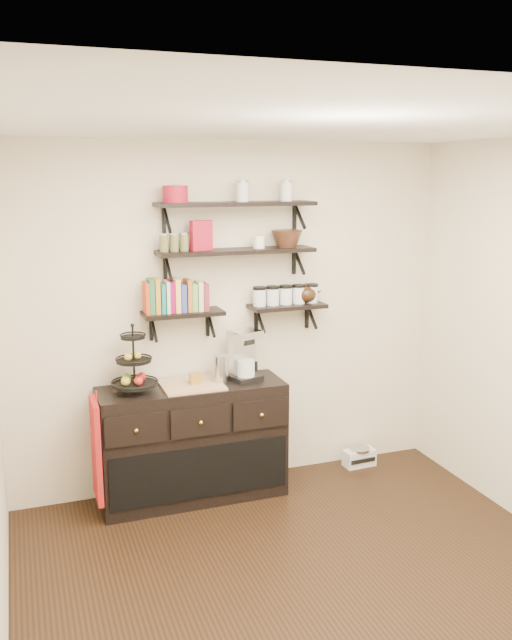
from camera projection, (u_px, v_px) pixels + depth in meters
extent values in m
plane|color=black|center=(323.00, 599.00, 3.99)|extent=(3.50, 3.50, 0.00)
cube|color=white|center=(335.00, 124.00, 3.42)|extent=(3.50, 3.50, 0.02)
cube|color=beige|center=(232.00, 317.00, 5.31)|extent=(3.50, 0.02, 2.70)
cube|color=black|center=(236.00, 204.00, 5.00)|extent=(1.20, 0.27, 0.03)
cube|color=black|center=(164.00, 220.00, 4.96)|extent=(0.02, 0.03, 0.20)
cube|color=black|center=(294.00, 217.00, 5.31)|extent=(0.02, 0.03, 0.20)
cube|color=black|center=(236.00, 251.00, 5.07)|extent=(1.20, 0.27, 0.03)
cube|color=black|center=(165.00, 267.00, 5.04)|extent=(0.02, 0.03, 0.20)
cube|color=black|center=(294.00, 261.00, 5.38)|extent=(0.02, 0.03, 0.20)
cube|color=black|center=(183.00, 313.00, 5.04)|extent=(0.60, 0.25, 0.03)
cube|color=black|center=(151.00, 327.00, 5.09)|extent=(0.02, 0.03, 0.20)
cube|color=black|center=(208.00, 323.00, 5.24)|extent=(0.03, 0.03, 0.20)
cube|color=black|center=(287.00, 306.00, 5.32)|extent=(0.60, 0.25, 0.03)
cube|color=black|center=(256.00, 320.00, 5.37)|extent=(0.03, 0.03, 0.20)
cube|color=black|center=(307.00, 316.00, 5.52)|extent=(0.02, 0.03, 0.20)
cube|color=#B53C19|center=(148.00, 300.00, 4.94)|extent=(0.02, 0.15, 0.20)
cube|color=#27673F|center=(152.00, 297.00, 4.94)|extent=(0.03, 0.15, 0.24)
cube|color=#C27E1E|center=(157.00, 299.00, 4.96)|extent=(0.04, 0.15, 0.21)
cube|color=#14757C|center=(162.00, 296.00, 4.97)|extent=(0.03, 0.15, 0.25)
cube|color=beige|center=(167.00, 298.00, 4.98)|extent=(0.03, 0.15, 0.22)
cube|color=maroon|center=(172.00, 295.00, 4.99)|extent=(0.04, 0.15, 0.26)
cube|color=#F2BA48|center=(177.00, 296.00, 5.01)|extent=(0.03, 0.15, 0.23)
cube|color=#30419D|center=(182.00, 298.00, 5.02)|extent=(0.03, 0.15, 0.20)
cube|color=#AF5B27|center=(187.00, 295.00, 5.03)|extent=(0.04, 0.15, 0.24)
cube|color=#56AB4F|center=(192.00, 297.00, 5.05)|extent=(0.03, 0.15, 0.21)
cube|color=beige|center=(197.00, 294.00, 5.05)|extent=(0.03, 0.15, 0.25)
cube|color=maroon|center=(202.00, 296.00, 5.07)|extent=(0.02, 0.15, 0.22)
cylinder|color=silver|center=(259.00, 298.00, 5.23)|extent=(0.10, 0.10, 0.13)
cylinder|color=silver|center=(273.00, 297.00, 5.27)|extent=(0.10, 0.10, 0.13)
cylinder|color=silver|center=(286.00, 296.00, 5.30)|extent=(0.10, 0.10, 0.13)
cylinder|color=silver|center=(299.00, 295.00, 5.34)|extent=(0.10, 0.10, 0.13)
cylinder|color=silver|center=(311.00, 294.00, 5.37)|extent=(0.10, 0.10, 0.13)
cube|color=black|center=(193.00, 442.00, 5.16)|extent=(1.40, 0.45, 0.90)
cube|color=tan|center=(192.00, 385.00, 5.06)|extent=(0.45, 0.41, 0.02)
sphere|color=gold|center=(136.00, 431.00, 4.72)|extent=(0.04, 0.04, 0.04)
sphere|color=gold|center=(201.00, 423.00, 4.87)|extent=(0.04, 0.04, 0.04)
sphere|color=gold|center=(262.00, 415.00, 5.02)|extent=(0.04, 0.04, 0.04)
cylinder|color=black|center=(134.00, 360.00, 4.87)|extent=(0.02, 0.02, 0.49)
cylinder|color=black|center=(135.00, 384.00, 4.91)|extent=(0.33, 0.33, 0.01)
cylinder|color=black|center=(134.00, 361.00, 4.87)|extent=(0.25, 0.25, 0.02)
cylinder|color=black|center=(133.00, 337.00, 4.84)|extent=(0.18, 0.18, 0.02)
sphere|color=#B21914|center=(142.00, 377.00, 4.96)|extent=(0.07, 0.07, 0.07)
sphere|color=gold|center=(128.00, 357.00, 4.85)|extent=(0.06, 0.06, 0.06)
cube|color=olive|center=(195.00, 378.00, 5.06)|extent=(0.08, 0.08, 0.08)
cube|color=black|center=(245.00, 378.00, 5.20)|extent=(0.26, 0.25, 0.04)
cube|color=silver|center=(242.00, 355.00, 5.23)|extent=(0.23, 0.14, 0.33)
cube|color=silver|center=(245.00, 335.00, 5.13)|extent=(0.26, 0.25, 0.07)
cylinder|color=silver|center=(246.00, 368.00, 5.16)|extent=(0.17, 0.17, 0.13)
cylinder|color=silver|center=(221.00, 369.00, 5.09)|extent=(0.11, 0.11, 0.22)
cube|color=maroon|center=(96.00, 450.00, 4.81)|extent=(0.04, 0.32, 0.74)
cube|color=silver|center=(359.00, 458.00, 5.80)|extent=(0.28, 0.15, 0.14)
cylinder|color=silver|center=(359.00, 449.00, 5.78)|extent=(0.19, 0.19, 0.02)
cube|color=black|center=(363.00, 461.00, 5.73)|extent=(0.23, 0.02, 0.04)
cube|color=maroon|center=(201.00, 235.00, 4.96)|extent=(0.17, 0.09, 0.22)
cylinder|color=white|center=(259.00, 242.00, 5.12)|extent=(0.09, 0.09, 0.10)
cylinder|color=maroon|center=(175.00, 194.00, 4.83)|extent=(0.18, 0.18, 0.12)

